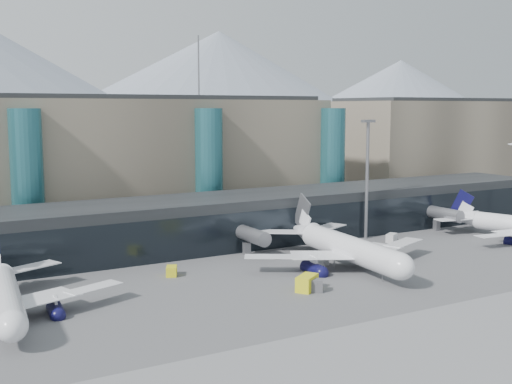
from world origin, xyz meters
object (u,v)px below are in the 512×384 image
(jet_parked_left, at_px, (4,284))
(veh_b, at_px, (172,271))
(veh_g, at_px, (323,262))
(jet_parked_mid, at_px, (339,238))
(lightmast_mid, at_px, (367,172))
(veh_d, at_px, (392,238))
(veh_c, at_px, (311,285))
(veh_h, at_px, (307,283))

(jet_parked_left, bearing_deg, veh_b, -69.69)
(veh_b, bearing_deg, veh_g, -78.46)
(veh_b, bearing_deg, jet_parked_mid, -78.40)
(lightmast_mid, height_order, jet_parked_left, lightmast_mid)
(lightmast_mid, bearing_deg, jet_parked_mid, -140.81)
(jet_parked_left, xyz_separation_m, veh_b, (27.54, 7.38, -3.34))
(jet_parked_mid, height_order, veh_d, jet_parked_mid)
(veh_c, height_order, veh_d, veh_c)
(veh_c, bearing_deg, jet_parked_left, -160.01)
(veh_d, xyz_separation_m, veh_h, (-35.99, -21.27, 0.32))
(veh_b, xyz_separation_m, veh_c, (15.17, -19.35, 0.17))
(jet_parked_mid, distance_m, veh_g, 5.20)
(veh_c, bearing_deg, veh_h, 143.56)
(veh_c, xyz_separation_m, veh_g, (11.35, 12.89, -0.36))
(veh_b, height_order, veh_h, veh_h)
(veh_d, bearing_deg, veh_h, 179.99)
(veh_c, xyz_separation_m, veh_h, (-0.26, 0.81, 0.21))
(veh_c, relative_size, veh_g, 1.68)
(jet_parked_mid, height_order, veh_h, jet_parked_mid)
(veh_g, relative_size, veh_h, 0.49)
(jet_parked_left, bearing_deg, veh_h, -99.42)
(jet_parked_left, height_order, veh_d, jet_parked_left)
(veh_b, bearing_deg, veh_c, -116.67)
(veh_c, bearing_deg, veh_b, 163.74)
(lightmast_mid, xyz_separation_m, veh_g, (-21.93, -14.71, -13.81))
(jet_parked_left, height_order, veh_c, jet_parked_left)
(jet_parked_left, distance_m, veh_g, 54.19)
(lightmast_mid, distance_m, jet_parked_left, 78.26)
(veh_b, height_order, veh_c, veh_c)
(veh_b, xyz_separation_m, veh_g, (26.52, -6.46, -0.20))
(veh_c, bearing_deg, veh_d, 67.36)
(veh_c, distance_m, veh_g, 17.18)
(lightmast_mid, distance_m, veh_h, 44.91)
(veh_d, bearing_deg, veh_c, -178.88)
(veh_h, bearing_deg, jet_parked_left, 130.99)
(veh_g, bearing_deg, veh_d, 103.00)
(jet_parked_left, relative_size, veh_d, 11.17)
(jet_parked_left, bearing_deg, veh_g, -83.72)
(jet_parked_left, xyz_separation_m, jet_parked_mid, (57.08, 0.21, 0.64))
(veh_b, xyz_separation_m, veh_d, (50.90, 2.73, 0.06))
(veh_g, bearing_deg, jet_parked_mid, 69.20)
(veh_d, bearing_deg, veh_b, 152.48)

